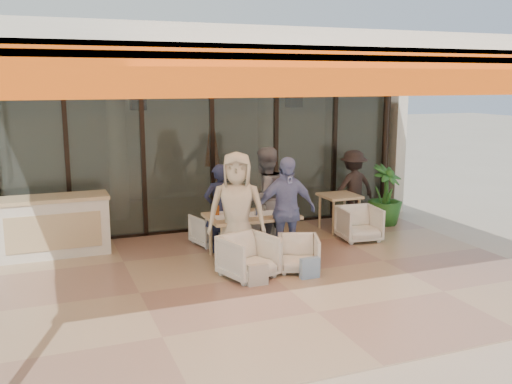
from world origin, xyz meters
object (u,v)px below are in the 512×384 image
host_counter (53,226)px  diner_grey (265,198)px  side_table (339,200)px  potted_palm (385,195)px  dining_table (251,218)px  diner_navy (219,209)px  diner_periwinkle (286,210)px  side_chair (359,222)px  chair_near_left (248,255)px  standing_woman (353,187)px  diner_cream (237,211)px  chair_far_left (211,228)px  chair_far_right (254,222)px  chair_near_right (298,252)px

host_counter → diner_grey: size_ratio=1.02×
side_table → potted_palm: 1.13m
dining_table → diner_navy: diner_navy is taller
diner_periwinkle → side_chair: 1.98m
diner_navy → potted_palm: (3.76, 0.60, -0.15)m
chair_near_left → standing_woman: size_ratio=0.47×
chair_near_left → diner_navy: 1.46m
diner_navy → standing_woman: diner_navy is taller
diner_navy → diner_cream: (0.00, -0.90, 0.16)m
diner_grey → side_chair: 1.89m
dining_table → chair_far_left: (-0.41, 0.94, -0.37)m
potted_palm → chair_far_right: bearing=-178.1°
host_counter → chair_near_left: host_counter is taller
host_counter → diner_cream: (2.68, -1.71, 0.40)m
chair_far_left → diner_cream: 1.53m
chair_far_left → chair_near_right: 2.08m
chair_near_right → side_chair: size_ratio=0.88×
side_table → side_chair: (-0.00, -0.75, -0.28)m
chair_far_left → standing_woman: bearing=174.6°
potted_palm → host_counter: bearing=178.1°
chair_far_left → chair_near_right: size_ratio=1.01×
diner_cream → diner_grey: bearing=68.1°
host_counter → diner_grey: (3.52, -0.81, 0.37)m
diner_grey → side_table: 1.88m
diner_cream → potted_palm: (3.76, 1.50, -0.31)m
host_counter → diner_periwinkle: bearing=-25.9°
chair_far_right → standing_woman: standing_woman is taller
diner_navy → standing_woman: bearing=-172.6°
chair_far_left → diner_periwinkle: (0.84, -1.40, 0.56)m
dining_table → diner_navy: size_ratio=0.96×
chair_near_right → diner_cream: (-0.84, 0.50, 0.62)m
dining_table → diner_periwinkle: (0.43, -0.46, 0.19)m
diner_navy → diner_grey: size_ratio=0.86×
side_table → chair_near_right: bearing=-133.3°
diner_cream → standing_woman: 3.72m
host_counter → chair_near_left: size_ratio=2.52×
side_chair → chair_near_right: bearing=-141.3°
standing_woman → diner_periwinkle: bearing=34.3°
host_counter → side_table: size_ratio=2.48×
chair_near_left → standing_woman: (3.21, 2.37, 0.41)m
chair_near_right → side_table: bearing=66.8°
diner_periwinkle → side_chair: (1.79, 0.66, -0.52)m
chair_near_left → chair_near_right: size_ratio=1.16×
chair_far_left → side_table: side_table is taller
side_table → chair_far_left: bearing=-179.9°
chair_near_left → diner_cream: size_ratio=0.39×
potted_palm → chair_far_left: bearing=-178.5°
host_counter → chair_near_left: (2.68, -2.21, -0.16)m
diner_periwinkle → potted_palm: diner_periwinkle is taller
potted_palm → side_chair: bearing=-143.2°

